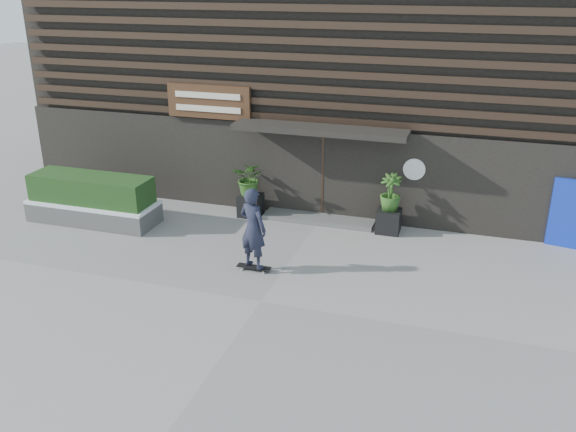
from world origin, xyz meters
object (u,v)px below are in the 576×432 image
(planter_pot_left, at_px, (251,205))
(planter_pot_right, at_px, (389,221))
(skateboarder, at_px, (253,229))
(raised_bed, at_px, (94,212))

(planter_pot_left, xyz_separation_m, planter_pot_right, (3.80, 0.00, 0.00))
(skateboarder, bearing_deg, raised_bed, 164.13)
(planter_pot_right, bearing_deg, raised_bed, -167.79)
(planter_pot_right, distance_m, skateboarder, 4.08)
(raised_bed, height_order, skateboarder, skateboarder)
(planter_pot_left, relative_size, planter_pot_right, 1.00)
(planter_pot_right, xyz_separation_m, skateboarder, (-2.54, -3.12, 0.72))
(planter_pot_right, relative_size, raised_bed, 0.17)
(skateboarder, bearing_deg, planter_pot_left, 112.06)
(planter_pot_left, distance_m, planter_pot_right, 3.80)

